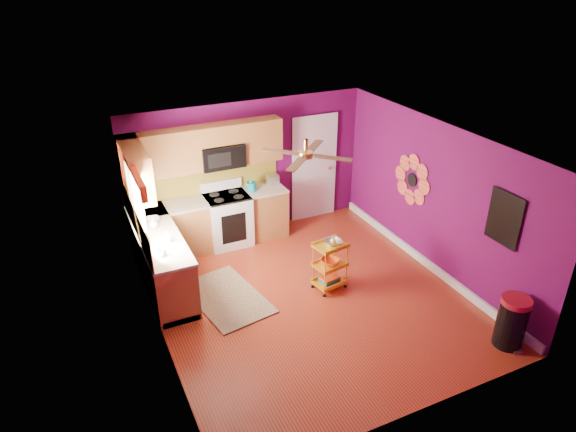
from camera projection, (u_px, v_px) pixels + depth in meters
ground at (309, 298)px, 7.94m from camera, size 5.00×5.00×0.00m
room_envelope at (313, 202)px, 7.21m from camera, size 4.54×5.04×2.52m
lower_cabinets at (190, 239)px, 8.70m from camera, size 2.81×2.31×0.94m
electric_range at (228, 219)px, 9.26m from camera, size 0.76×0.66×1.13m
upper_cabinetry at (183, 156)px, 8.40m from camera, size 2.80×2.30×1.26m
left_window at (136, 196)px, 7.16m from camera, size 0.08×1.35×1.08m
panel_door at (314, 169)px, 9.97m from camera, size 0.95×0.11×2.15m
right_wall_art at (451, 196)px, 7.85m from camera, size 0.04×2.74×1.04m
ceiling_fan at (306, 154)px, 7.06m from camera, size 1.01×1.01×0.26m
shag_rug at (227, 297)px, 7.93m from camera, size 1.18×1.67×0.02m
rolling_cart at (330, 263)px, 7.98m from camera, size 0.54×0.43×0.88m
trash_can at (512, 322)px, 6.83m from camera, size 0.50×0.50×0.75m
teal_kettle at (251, 186)px, 9.23m from camera, size 0.18×0.18×0.21m
toaster at (272, 180)px, 9.49m from camera, size 0.22×0.15×0.18m
soap_bottle_a at (167, 236)px, 7.56m from camera, size 0.09×0.09×0.19m
soap_bottle_b at (153, 223)px, 7.96m from camera, size 0.13×0.13×0.17m
counter_dish at (152, 220)px, 8.17m from camera, size 0.23×0.23×0.06m
counter_cup at (161, 253)px, 7.22m from camera, size 0.14×0.14×0.11m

